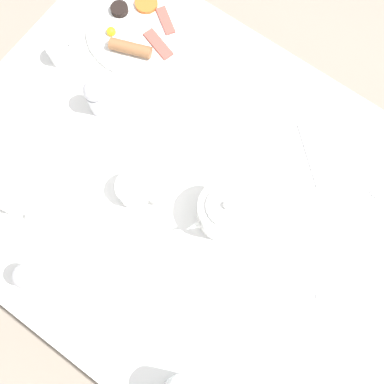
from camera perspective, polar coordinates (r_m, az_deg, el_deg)
name	(u,v)px	position (r m, az deg, el deg)	size (l,w,h in m)	color
ground_plane	(192,240)	(1.77, 0.00, -6.12)	(8.00, 8.00, 0.00)	gray
table	(192,200)	(1.13, 0.00, -1.08)	(0.92, 1.23, 0.71)	white
breakfast_plate	(138,30)	(1.26, -6.90, 19.79)	(0.28, 0.28, 0.04)	white
teapot_near	(226,210)	(1.02, 4.38, -2.28)	(0.20, 0.12, 0.12)	white
teapot_far	(14,184)	(1.11, -21.67, 0.90)	(0.12, 0.20, 0.12)	white
teacup_with_saucer_left	(135,190)	(1.06, -7.24, 0.20)	(0.14, 0.14, 0.06)	white
creamer_jug	(60,53)	(1.24, -16.44, 16.60)	(0.08, 0.05, 0.06)	white
pepper_grinder	(96,97)	(1.12, -12.05, 11.73)	(0.05, 0.05, 0.12)	#BCBCC1
salt_grinder	(30,277)	(1.04, -19.91, -10.16)	(0.05, 0.05, 0.12)	#BCBCC1
knife_by_plate	(363,301)	(1.11, 20.86, -12.81)	(0.12, 0.19, 0.00)	silver
spoon_for_tea	(310,155)	(1.14, 14.70, 4.53)	(0.12, 0.13, 0.00)	silver
fork_spare	(253,96)	(1.18, 7.75, 12.04)	(0.13, 0.13, 0.00)	silver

